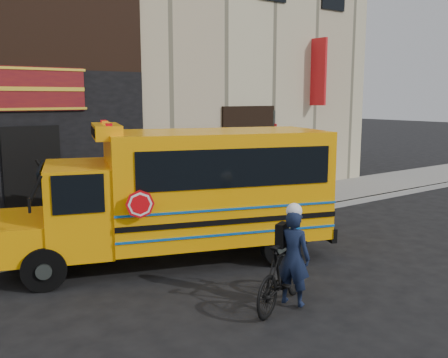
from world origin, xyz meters
name	(u,v)px	position (x,y,z in m)	size (l,w,h in m)	color
ground	(262,260)	(0.00, 0.00, 0.00)	(120.00, 120.00, 0.00)	black
curb	(196,231)	(0.00, 2.60, 0.07)	(40.00, 0.20, 0.15)	gray
sidewalk	(167,219)	(0.00, 4.10, 0.07)	(40.00, 3.00, 0.15)	gray
building	(75,22)	(-0.04, 10.45, 6.13)	(20.00, 10.70, 12.00)	#BEB58F
school_bus	(185,190)	(-1.27, 1.03, 1.51)	(7.22, 4.24, 2.92)	black
sign_pole	(274,158)	(2.97, 3.01, 1.70)	(0.13, 0.26, 3.08)	#404843
bicycle	(283,274)	(-1.28, -2.00, 0.56)	(0.53, 1.88, 1.13)	black
cyclist	(293,260)	(-1.14, -2.10, 0.80)	(0.58, 0.38, 1.60)	#101932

